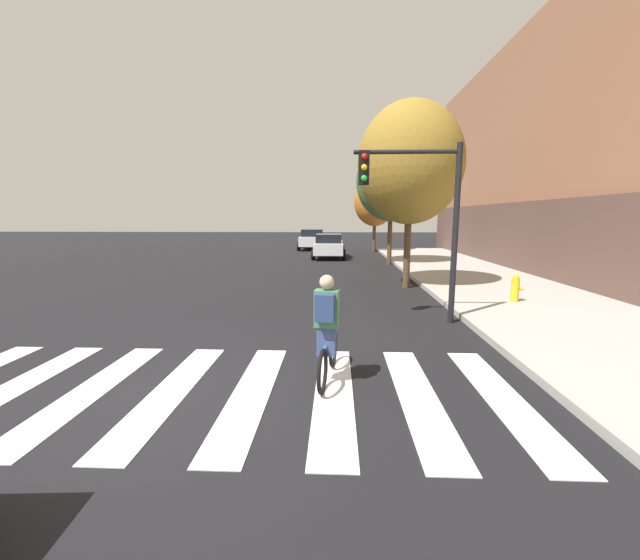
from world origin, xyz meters
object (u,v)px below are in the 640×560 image
at_px(street_tree_near, 410,163).
at_px(street_tree_far, 375,202).
at_px(cyclist, 327,329).
at_px(sedan_far, 313,239).
at_px(fire_hydrant, 515,288).
at_px(traffic_light_near, 421,203).
at_px(sedan_mid, 329,246).
at_px(street_tree_mid, 391,181).

xyz_separation_m(street_tree_near, street_tree_far, (0.22, 14.57, -0.78)).
bearing_deg(cyclist, sedan_far, 94.02).
bearing_deg(fire_hydrant, street_tree_far, 97.71).
bearing_deg(traffic_light_near, street_tree_near, 83.03).
relative_size(sedan_mid, street_tree_near, 0.67).
height_order(sedan_far, street_tree_mid, street_tree_mid).
relative_size(fire_hydrant, street_tree_far, 0.15).
xyz_separation_m(cyclist, street_tree_mid, (2.98, 15.20, 3.56)).
xyz_separation_m(sedan_far, traffic_light_near, (3.84, -21.50, 2.05)).
xyz_separation_m(sedan_mid, cyclist, (0.34, -18.55, 0.08)).
distance_m(cyclist, fire_hydrant, 7.51).
height_order(street_tree_near, street_tree_mid, street_tree_mid).
bearing_deg(fire_hydrant, cyclist, -134.29).
bearing_deg(fire_hydrant, street_tree_near, 132.18).
bearing_deg(sedan_far, street_tree_far, -25.79).
bearing_deg(sedan_mid, sedan_far, 102.32).
relative_size(sedan_far, cyclist, 2.69).
xyz_separation_m(fire_hydrant, street_tree_far, (-2.36, 17.42, 3.05)).
distance_m(sedan_far, street_tree_mid, 11.49).
xyz_separation_m(sedan_far, street_tree_far, (4.64, -2.24, 2.76)).
distance_m(street_tree_mid, street_tree_far, 7.64).
xyz_separation_m(traffic_light_near, street_tree_near, (0.57, 4.68, 1.49)).
bearing_deg(street_tree_far, fire_hydrant, -82.29).
bearing_deg(sedan_mid, cyclist, -88.94).
bearing_deg(traffic_light_near, street_tree_mid, 85.63).
distance_m(sedan_far, street_tree_far, 5.85).
xyz_separation_m(traffic_light_near, street_tree_mid, (0.89, 11.67, 1.54)).
height_order(sedan_far, street_tree_far, street_tree_far).
bearing_deg(street_tree_near, traffic_light_near, -96.97).
distance_m(sedan_mid, traffic_light_near, 15.35).
bearing_deg(street_tree_near, fire_hydrant, -47.82).
bearing_deg(street_tree_mid, street_tree_far, 90.73).
distance_m(traffic_light_near, fire_hydrant, 4.33).
relative_size(sedan_far, traffic_light_near, 1.09).
distance_m(fire_hydrant, street_tree_near, 5.42).
distance_m(fire_hydrant, street_tree_far, 17.84).
bearing_deg(fire_hydrant, traffic_light_near, -149.85).
height_order(traffic_light_near, street_tree_far, street_tree_far).
relative_size(sedan_far, street_tree_far, 0.86).
xyz_separation_m(fire_hydrant, street_tree_mid, (-2.26, 9.83, 3.87)).
bearing_deg(street_tree_near, cyclist, -107.91).
bearing_deg(fire_hydrant, street_tree_mid, 102.95).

